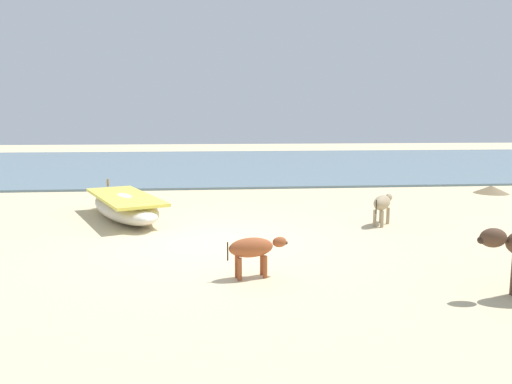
{
  "coord_description": "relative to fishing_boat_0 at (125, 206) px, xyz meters",
  "views": [
    {
      "loc": [
        0.02,
        -9.42,
        2.38
      ],
      "look_at": [
        1.22,
        2.63,
        0.6
      ],
      "focal_mm": 34.3,
      "sensor_mm": 36.0,
      "label": 1
    }
  ],
  "objects": [
    {
      "name": "sea_water",
      "position": [
        2.0,
        14.81,
        -0.28
      ],
      "size": [
        60.0,
        20.0,
        0.08
      ],
      "primitive_type": "cube",
      "color": "slate",
      "rests_on": "ground"
    },
    {
      "name": "fishing_boat_0",
      "position": [
        0.0,
        0.0,
        0.0
      ],
      "size": [
        2.64,
        4.01,
        0.79
      ],
      "rotation": [
        0.0,
        0.0,
        1.98
      ],
      "color": "beige",
      "rests_on": "ground"
    },
    {
      "name": "ground",
      "position": [
        2.0,
        -2.55,
        -0.32
      ],
      "size": [
        80.0,
        80.0,
        0.0
      ],
      "primitive_type": "plane",
      "color": "beige"
    },
    {
      "name": "calf_far_dun",
      "position": [
        5.99,
        -1.31,
        0.18
      ],
      "size": [
        0.8,
        0.94,
        0.69
      ],
      "rotation": [
        0.0,
        0.0,
        0.92
      ],
      "color": "tan",
      "rests_on": "ground"
    },
    {
      "name": "debris_pile_0",
      "position": [
        11.29,
        3.08,
        -0.19
      ],
      "size": [
        1.26,
        1.26,
        0.26
      ],
      "primitive_type": "cone",
      "rotation": [
        0.0,
        0.0,
        4.86
      ],
      "color": "#7A6647",
      "rests_on": "ground"
    },
    {
      "name": "calf_near_rust",
      "position": [
        2.69,
        -4.8,
        0.13
      ],
      "size": [
        0.96,
        0.41,
        0.63
      ],
      "rotation": [
        0.0,
        0.0,
        0.2
      ],
      "color": "#9E4C28",
      "rests_on": "ground"
    }
  ]
}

